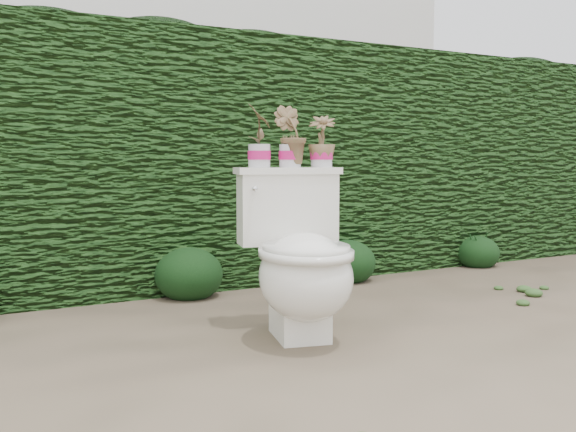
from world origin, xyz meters
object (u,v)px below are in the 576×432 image
potted_plant_left (259,137)px  toilet (301,261)px  potted_plant_center (290,138)px  potted_plant_right (322,143)px

potted_plant_left → toilet: bearing=-136.2°
potted_plant_center → toilet: bearing=116.9°
potted_plant_left → potted_plant_center: 0.15m
toilet → potted_plant_center: potted_plant_center is taller
potted_plant_left → potted_plant_center: size_ratio=1.00×
toilet → potted_plant_right: potted_plant_right is taller
potted_plant_right → potted_plant_center: bearing=-161.1°
toilet → potted_plant_center: 0.61m
potted_plant_left → potted_plant_right: bearing=-76.2°
potted_plant_center → potted_plant_right: potted_plant_center is taller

